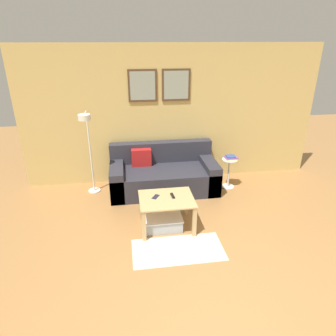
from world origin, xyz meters
name	(u,v)px	position (x,y,z in m)	size (l,w,h in m)	color
ground_plane	(229,323)	(0.00, 0.00, 0.00)	(16.00, 16.00, 0.00)	#A87542
wall_back	(173,115)	(-0.01, 3.49, 1.29)	(5.60, 0.09, 2.55)	#D6B76B
area_rug	(178,250)	(-0.30, 1.19, 0.00)	(1.22, 0.61, 0.01)	beige
couch	(163,175)	(-0.26, 3.00, 0.28)	(1.94, 0.94, 0.82)	#2D2D38
coffee_table	(167,204)	(-0.38, 1.75, 0.39)	(0.79, 0.64, 0.49)	tan
storage_bin	(163,221)	(-0.43, 1.75, 0.10)	(0.56, 0.44, 0.20)	#9EA3A8
floor_lamp	(88,139)	(-1.54, 2.91, 1.07)	(0.22, 0.49, 1.51)	white
side_table	(229,171)	(0.97, 2.88, 0.34)	(0.29, 0.29, 0.57)	white
book_stack	(231,158)	(0.99, 2.89, 0.59)	(0.23, 0.18, 0.06)	#D8C666
remote_control	(173,196)	(-0.28, 1.79, 0.50)	(0.04, 0.15, 0.02)	black
cell_phone	(156,197)	(-0.53, 1.81, 0.49)	(0.07, 0.14, 0.01)	#1E2338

